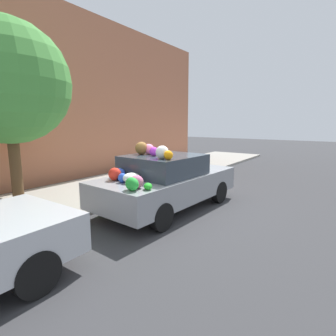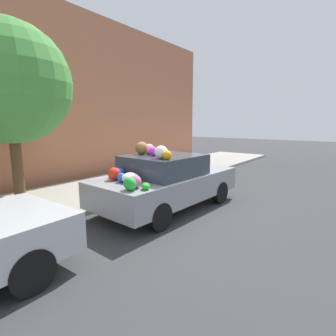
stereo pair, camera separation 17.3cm
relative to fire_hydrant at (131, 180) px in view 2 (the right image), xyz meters
name	(u,v)px [view 2 (the right image)]	position (x,y,z in m)	size (l,w,h in m)	color
ground_plane	(166,207)	(-0.33, -1.58, -0.46)	(60.00, 60.00, 0.00)	#38383A
sidewalk_curb	(99,189)	(-0.33, 1.12, -0.40)	(24.00, 3.20, 0.11)	#9E998E
building_facade	(52,95)	(-0.41, 3.35, 2.66)	(18.00, 1.20, 6.30)	#B26B4C
street_tree	(9,83)	(-2.82, 0.83, 2.55)	(2.66, 2.66, 4.24)	brown
fire_hydrant	(131,180)	(0.00, 0.00, 0.00)	(0.20, 0.20, 0.70)	gold
art_car	(166,180)	(-0.38, -1.65, 0.27)	(4.03, 1.98, 1.69)	gray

